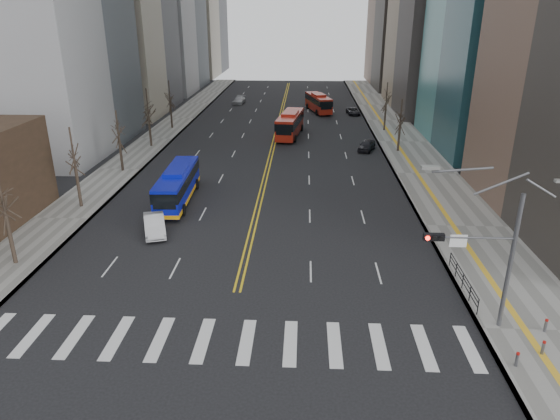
% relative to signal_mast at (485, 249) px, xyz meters
% --- Properties ---
extents(ground, '(220.00, 220.00, 0.00)m').
position_rel_signal_mast_xyz_m(ground, '(-13.77, -2.00, -4.86)').
color(ground, black).
extents(sidewalk_right, '(7.00, 130.00, 0.15)m').
position_rel_signal_mast_xyz_m(sidewalk_right, '(3.73, 43.00, -4.78)').
color(sidewalk_right, slate).
rests_on(sidewalk_right, ground).
extents(sidewalk_left, '(5.00, 130.00, 0.15)m').
position_rel_signal_mast_xyz_m(sidewalk_left, '(-30.27, 43.00, -4.78)').
color(sidewalk_left, slate).
rests_on(sidewalk_left, ground).
extents(crosswalk, '(26.70, 4.00, 0.01)m').
position_rel_signal_mast_xyz_m(crosswalk, '(-13.77, -2.00, -4.85)').
color(crosswalk, silver).
rests_on(crosswalk, ground).
extents(centerline, '(0.55, 100.00, 0.01)m').
position_rel_signal_mast_xyz_m(centerline, '(-13.77, 53.00, -4.85)').
color(centerline, gold).
rests_on(centerline, ground).
extents(signal_mast, '(5.37, 0.37, 9.39)m').
position_rel_signal_mast_xyz_m(signal_mast, '(0.00, 0.00, 0.00)').
color(signal_mast, slate).
rests_on(signal_mast, ground).
extents(pedestrian_railing, '(0.06, 6.06, 1.02)m').
position_rel_signal_mast_xyz_m(pedestrian_railing, '(0.53, 4.00, -4.03)').
color(pedestrian_railing, black).
rests_on(pedestrian_railing, sidewalk_right).
extents(bollards, '(2.87, 3.17, 0.78)m').
position_rel_signal_mast_xyz_m(bollards, '(2.50, -2.16, -4.30)').
color(bollards, slate).
rests_on(bollards, sidewalk_right).
extents(street_trees, '(35.20, 47.20, 7.60)m').
position_rel_signal_mast_xyz_m(street_trees, '(-20.94, 32.55, 0.02)').
color(street_trees, black).
rests_on(street_trees, ground).
extents(blue_bus, '(2.86, 10.91, 3.18)m').
position_rel_signal_mast_xyz_m(blue_bus, '(-21.35, 19.09, -3.19)').
color(blue_bus, '#0B13AA').
rests_on(blue_bus, ground).
extents(red_bus_near, '(3.84, 11.07, 3.45)m').
position_rel_signal_mast_xyz_m(red_bus_near, '(-11.71, 45.98, -2.94)').
color(red_bus_near, '#A41F11').
rests_on(red_bus_near, ground).
extents(red_bus_far, '(4.73, 10.22, 3.19)m').
position_rel_signal_mast_xyz_m(red_bus_far, '(-7.27, 64.86, -3.07)').
color(red_bus_far, '#A41F11').
rests_on(red_bus_far, ground).
extents(car_white, '(2.92, 4.74, 1.48)m').
position_rel_signal_mast_xyz_m(car_white, '(-21.49, 11.76, -4.12)').
color(car_white, silver).
rests_on(car_white, ground).
extents(car_dark_mid, '(2.92, 4.33, 1.37)m').
position_rel_signal_mast_xyz_m(car_dark_mid, '(-1.67, 38.45, -4.17)').
color(car_dark_mid, black).
rests_on(car_dark_mid, ground).
extents(car_silver, '(2.33, 4.88, 1.37)m').
position_rel_signal_mast_xyz_m(car_silver, '(-22.34, 72.39, -4.17)').
color(car_silver, '#9E9EA3').
rests_on(car_silver, ground).
extents(car_dark_far, '(2.36, 4.34, 1.15)m').
position_rel_signal_mast_xyz_m(car_dark_far, '(-1.27, 62.67, -4.28)').
color(car_dark_far, black).
rests_on(car_dark_far, ground).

